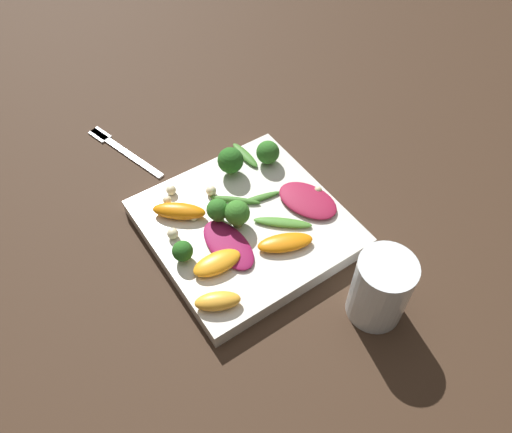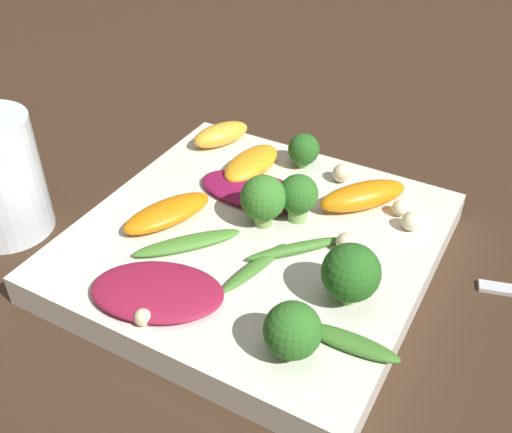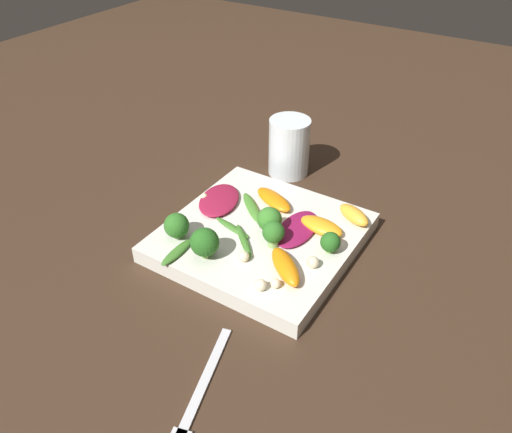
{
  "view_description": "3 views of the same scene",
  "coord_description": "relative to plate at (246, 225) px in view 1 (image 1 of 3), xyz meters",
  "views": [
    {
      "loc": [
        0.38,
        -0.24,
        0.59
      ],
      "look_at": [
        0.01,
        0.01,
        0.03
      ],
      "focal_mm": 35.0,
      "sensor_mm": 36.0,
      "label": 1
    },
    {
      "loc": [
        -0.18,
        0.32,
        0.32
      ],
      "look_at": [
        0.0,
        -0.01,
        0.03
      ],
      "focal_mm": 42.0,
      "sensor_mm": 36.0,
      "label": 2
    },
    {
      "loc": [
        -0.5,
        -0.3,
        0.48
      ],
      "look_at": [
        -0.0,
        0.01,
        0.05
      ],
      "focal_mm": 35.0,
      "sensor_mm": 36.0,
      "label": 3
    }
  ],
  "objects": [
    {
      "name": "broccoli_floret_3",
      "position": [
        -0.08,
        0.09,
        0.03
      ],
      "size": [
        0.04,
        0.04,
        0.04
      ],
      "color": "#84AD5B",
      "rests_on": "plate"
    },
    {
      "name": "arugula_sprig_0",
      "position": [
        -0.02,
        0.04,
        0.02
      ],
      "size": [
        0.03,
        0.07,
        0.01
      ],
      "color": "#3D7528",
      "rests_on": "plate"
    },
    {
      "name": "macadamia_nut_3",
      "position": [
        -0.04,
        -0.06,
        0.02
      ],
      "size": [
        0.01,
        0.01,
        0.01
      ],
      "color": "beige",
      "rests_on": "plate"
    },
    {
      "name": "ground_plane",
      "position": [
        0.0,
        0.0,
        -0.01
      ],
      "size": [
        2.4,
        2.4,
        0.0
      ],
      "primitive_type": "plane",
      "color": "#382619"
    },
    {
      "name": "radicchio_leaf_1",
      "position": [
        0.02,
        0.09,
        0.02
      ],
      "size": [
        0.11,
        0.09,
        0.01
      ],
      "color": "maroon",
      "rests_on": "plate"
    },
    {
      "name": "broccoli_floret_4",
      "position": [
        -0.02,
        -0.03,
        0.04
      ],
      "size": [
        0.03,
        0.03,
        0.04
      ],
      "color": "#84AD5B",
      "rests_on": "plate"
    },
    {
      "name": "macadamia_nut_2",
      "position": [
        0.02,
        0.12,
        0.02
      ],
      "size": [
        0.01,
        0.01,
        0.01
      ],
      "color": "beige",
      "rests_on": "plate"
    },
    {
      "name": "macadamia_nut_0",
      "position": [
        -0.11,
        -0.06,
        0.02
      ],
      "size": [
        0.02,
        0.02,
        0.02
      ],
      "color": "beige",
      "rests_on": "plate"
    },
    {
      "name": "orange_segment_2",
      "position": [
        0.07,
        0.02,
        0.02
      ],
      "size": [
        0.06,
        0.08,
        0.02
      ],
      "color": "orange",
      "rests_on": "plate"
    },
    {
      "name": "orange_segment_3",
      "position": [
        0.1,
        -0.11,
        0.02
      ],
      "size": [
        0.05,
        0.06,
        0.02
      ],
      "color": "#FCAD33",
      "rests_on": "plate"
    },
    {
      "name": "macadamia_nut_5",
      "position": [
        -0.09,
        -0.08,
        0.02
      ],
      "size": [
        0.01,
        0.01,
        0.01
      ],
      "color": "beige",
      "rests_on": "plate"
    },
    {
      "name": "broccoli_floret_1",
      "position": [
        -0.09,
        0.03,
        0.04
      ],
      "size": [
        0.04,
        0.04,
        0.05
      ],
      "color": "#7A9E51",
      "rests_on": "plate"
    },
    {
      "name": "fork",
      "position": [
        -0.27,
        -0.08,
        -0.01
      ],
      "size": [
        0.17,
        0.06,
        0.01
      ],
      "color": "silver",
      "rests_on": "ground_plane"
    },
    {
      "name": "orange_segment_1",
      "position": [
        0.05,
        -0.08,
        0.02
      ],
      "size": [
        0.04,
        0.07,
        0.02
      ],
      "color": "orange",
      "rests_on": "plate"
    },
    {
      "name": "radicchio_leaf_0",
      "position": [
        0.03,
        -0.05,
        0.02
      ],
      "size": [
        0.1,
        0.06,
        0.01
      ],
      "color": "maroon",
      "rests_on": "plate"
    },
    {
      "name": "arugula_sprig_3",
      "position": [
        -0.11,
        0.07,
        0.02
      ],
      "size": [
        0.07,
        0.02,
        0.01
      ],
      "color": "#3D7528",
      "rests_on": "plate"
    },
    {
      "name": "orange_segment_0",
      "position": [
        -0.06,
        -0.07,
        0.02
      ],
      "size": [
        0.07,
        0.08,
        0.02
      ],
      "color": "orange",
      "rests_on": "plate"
    },
    {
      "name": "macadamia_nut_4",
      "position": [
        -0.03,
        -0.1,
        0.02
      ],
      "size": [
        0.02,
        0.02,
        0.02
      ],
      "color": "beige",
      "rests_on": "plate"
    },
    {
      "name": "broccoli_floret_2",
      "position": [
        0.01,
        -0.11,
        0.03
      ],
      "size": [
        0.03,
        0.03,
        0.03
      ],
      "color": "#84AD5B",
      "rests_on": "plate"
    },
    {
      "name": "macadamia_nut_1",
      "position": [
        -0.07,
        -0.02,
        0.02
      ],
      "size": [
        0.02,
        0.02,
        0.02
      ],
      "color": "beige",
      "rests_on": "plate"
    },
    {
      "name": "arugula_sprig_1",
      "position": [
        -0.04,
        0.01,
        0.02
      ],
      "size": [
        0.06,
        0.06,
        0.01
      ],
      "color": "#3D7528",
      "rests_on": "plate"
    },
    {
      "name": "arugula_sprig_2",
      "position": [
        0.04,
        0.04,
        0.02
      ],
      "size": [
        0.07,
        0.07,
        0.01
      ],
      "color": "#47842D",
      "rests_on": "plate"
    },
    {
      "name": "drinking_glass",
      "position": [
        0.2,
        0.07,
        0.04
      ],
      "size": [
        0.07,
        0.07,
        0.1
      ],
      "color": "white",
      "rests_on": "ground_plane"
    },
    {
      "name": "broccoli_floret_0",
      "position": [
        0.0,
        -0.01,
        0.04
      ],
      "size": [
        0.04,
        0.04,
        0.04
      ],
      "color": "#7A9E51",
      "rests_on": "plate"
    },
    {
      "name": "plate",
      "position": [
        0.0,
        0.0,
        0.0
      ],
      "size": [
        0.27,
        0.27,
        0.03
      ],
      "color": "silver",
      "rests_on": "ground_plane"
    }
  ]
}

